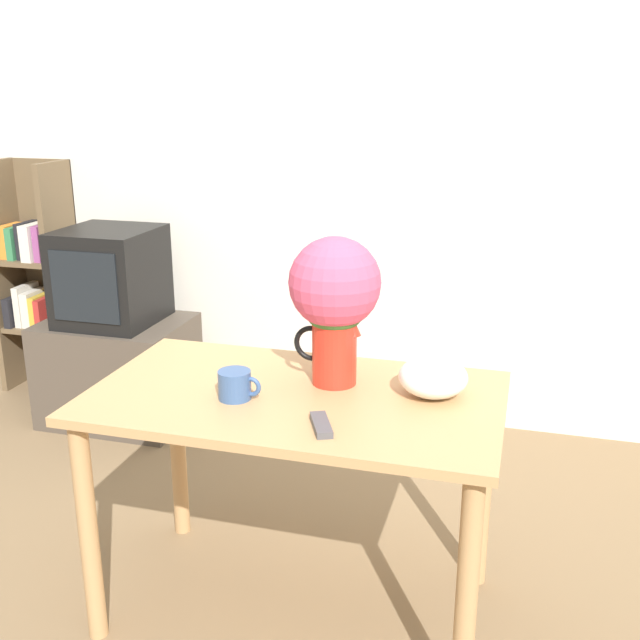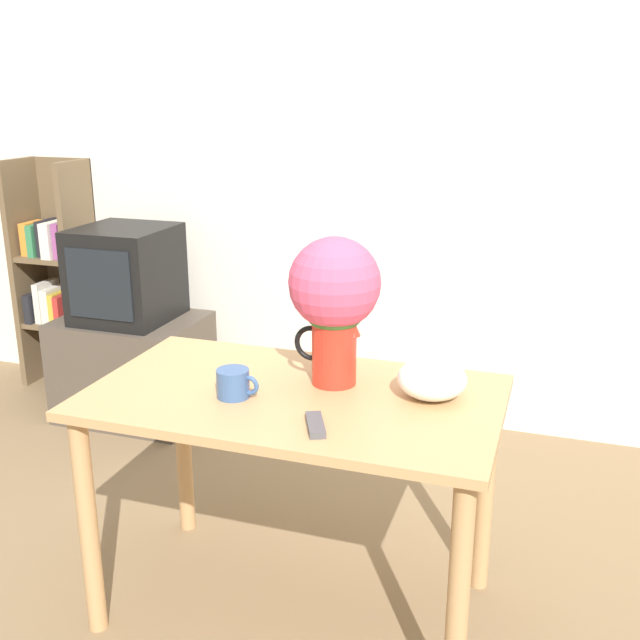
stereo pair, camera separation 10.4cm
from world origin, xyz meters
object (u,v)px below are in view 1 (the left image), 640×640
flower_vase (335,296)px  coffee_mug (236,385)px  white_bowl (433,377)px  tv_set (110,276)px

flower_vase → coffee_mug: bearing=-141.2°
flower_vase → coffee_mug: flower_vase is taller
flower_vase → white_bowl: size_ratio=2.24×
flower_vase → white_bowl: bearing=-2.9°
coffee_mug → white_bowl: white_bowl is taller
white_bowl → flower_vase: bearing=177.1°
white_bowl → tv_set: bearing=148.3°
coffee_mug → white_bowl: 0.60m
coffee_mug → tv_set: 1.76m
tv_set → coffee_mug: bearing=-47.0°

